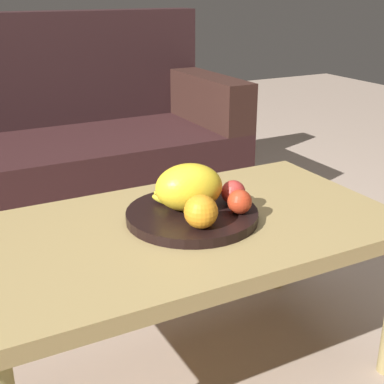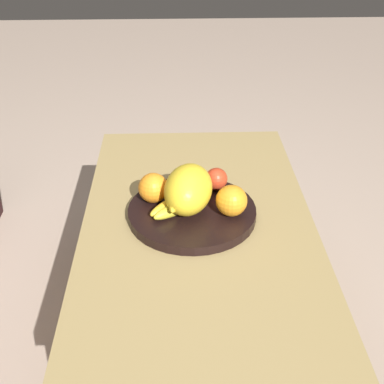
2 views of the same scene
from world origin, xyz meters
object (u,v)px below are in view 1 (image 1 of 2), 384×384
object	(u,v)px
apple_front	(233,192)
coffee_table	(185,243)
melon_large_front	(189,187)
orange_left	(200,212)
couch	(40,159)
apple_left	(240,202)
orange_front	(188,181)
banana_bunch	(181,196)
fruit_bowl	(192,215)

from	to	relation	value
apple_front	coffee_table	bearing A→B (deg)	-177.97
melon_large_front	orange_left	distance (m)	0.11
couch	coffee_table	bearing A→B (deg)	-85.21
orange_left	apple_left	bearing A→B (deg)	12.73
orange_front	coffee_table	bearing A→B (deg)	-121.05
orange_front	apple_left	world-z (taller)	orange_front
banana_bunch	orange_front	bearing A→B (deg)	48.93
coffee_table	apple_front	distance (m)	0.18
fruit_bowl	banana_bunch	bearing A→B (deg)	104.36
fruit_bowl	orange_left	distance (m)	0.12
couch	orange_left	distance (m)	1.29
melon_large_front	apple_front	xyz separation A→B (m)	(0.12, -0.02, -0.03)
coffee_table	apple_left	bearing A→B (deg)	-23.53
fruit_bowl	melon_large_front	world-z (taller)	melon_large_front
orange_left	apple_left	xyz separation A→B (m)	(0.13, 0.03, -0.01)
coffee_table	orange_front	xyz separation A→B (m)	(0.07, 0.12, 0.12)
couch	orange_front	distance (m)	1.10
fruit_bowl	orange_front	distance (m)	0.12
couch	orange_front	world-z (taller)	couch
coffee_table	couch	distance (m)	1.19
fruit_bowl	apple_front	xyz separation A→B (m)	(0.12, -0.01, 0.04)
orange_front	orange_left	xyz separation A→B (m)	(-0.07, -0.20, 0.00)
coffee_table	orange_left	size ratio (longest dim) A/B	13.37
apple_front	apple_left	xyz separation A→B (m)	(-0.02, -0.06, -0.00)
orange_front	orange_left	distance (m)	0.21
coffee_table	fruit_bowl	xyz separation A→B (m)	(0.03, 0.02, 0.06)
melon_large_front	orange_left	bearing A→B (deg)	-104.28
couch	apple_front	size ratio (longest dim) A/B	26.87
melon_large_front	banana_bunch	distance (m)	0.05
couch	fruit_bowl	bearing A→B (deg)	-83.75
orange_front	orange_left	bearing A→B (deg)	-109.81
melon_large_front	apple_front	size ratio (longest dim) A/B	2.68
coffee_table	orange_front	world-z (taller)	orange_front
orange_front	orange_left	world-z (taller)	same
couch	apple_left	bearing A→B (deg)	-79.75
apple_left	banana_bunch	distance (m)	0.15
couch	fruit_bowl	xyz separation A→B (m)	(0.13, -1.17, 0.16)
fruit_bowl	apple_left	bearing A→B (deg)	-35.94
orange_front	apple_front	world-z (taller)	orange_front
coffee_table	fruit_bowl	size ratio (longest dim) A/B	3.22
orange_front	banana_bunch	distance (m)	0.08
orange_left	fruit_bowl	bearing A→B (deg)	72.57
orange_left	banana_bunch	xyz separation A→B (m)	(0.02, 0.14, -0.01)
orange_front	couch	bearing A→B (deg)	98.95
apple_left	banana_bunch	world-z (taller)	same
coffee_table	apple_front	bearing A→B (deg)	2.03
orange_left	banana_bunch	size ratio (longest dim) A/B	0.52
apple_front	banana_bunch	size ratio (longest dim) A/B	0.41
banana_bunch	apple_front	bearing A→B (deg)	-22.28
couch	melon_large_front	xyz separation A→B (m)	(0.12, -1.16, 0.23)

